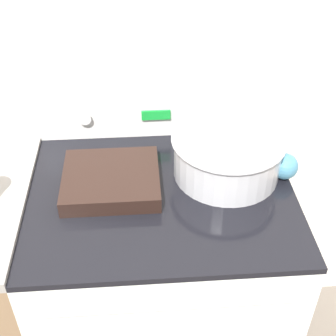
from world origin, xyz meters
TOP-DOWN VIEW (x-y plane):
  - kitchen_wall at (0.00, 0.66)m, footprint 8.00×0.05m
  - stove_range at (0.00, 0.31)m, footprint 0.73×0.65m
  - control_panel at (0.00, 0.60)m, footprint 0.73×0.07m
  - mixing_bowl at (0.19, 0.37)m, footprint 0.32×0.32m
  - casserole_dish at (-0.14, 0.33)m, footprint 0.27×0.24m
  - ladle at (0.35, 0.36)m, footprint 0.08×0.34m

SIDE VIEW (x-z plane):
  - stove_range at x=0.00m, z-range 0.00..0.93m
  - casserole_dish at x=-0.14m, z-range 0.93..0.98m
  - ladle at x=0.35m, z-range 0.92..1.00m
  - mixing_bowl at x=0.19m, z-range 0.93..1.06m
  - control_panel at x=0.00m, z-range 0.93..1.08m
  - kitchen_wall at x=0.00m, z-range 0.00..2.50m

